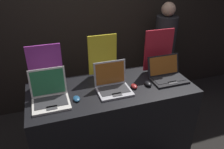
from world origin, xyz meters
TOP-DOWN VIEW (x-y plane):
  - wall_back at (0.00, 1.67)m, footprint 8.00×0.05m
  - display_counter at (0.00, 0.36)m, footprint 1.69×0.73m
  - laptop_front at (-0.62, 0.31)m, footprint 0.33×0.32m
  - mouse_front at (-0.39, 0.26)m, footprint 0.06×0.10m
  - promo_stand_front at (-0.62, 0.61)m, footprint 0.33×0.07m
  - laptop_middle at (-0.01, 0.32)m, footprint 0.33×0.29m
  - mouse_middle at (0.21, 0.29)m, footprint 0.06×0.09m
  - promo_stand_middle at (-0.01, 0.67)m, footprint 0.32×0.07m
  - laptop_back at (0.63, 0.34)m, footprint 0.37×0.30m
  - mouse_back at (0.37, 0.28)m, footprint 0.07×0.10m
  - promo_stand_back at (0.63, 0.57)m, footprint 0.35×0.07m
  - person_bystander at (1.11, 1.22)m, footprint 0.31×0.31m

SIDE VIEW (x-z plane):
  - display_counter at x=0.00m, z-range 0.00..0.98m
  - person_bystander at x=1.11m, z-range 0.03..1.67m
  - mouse_front at x=-0.39m, z-range 0.98..1.01m
  - mouse_middle at x=0.21m, z-range 0.98..1.01m
  - mouse_back at x=0.37m, z-range 0.98..1.02m
  - laptop_back at x=0.63m, z-range 0.92..1.15m
  - laptop_middle at x=-0.01m, z-range 0.91..1.18m
  - laptop_front at x=-0.62m, z-range 0.90..1.19m
  - promo_stand_front at x=-0.62m, z-range 0.97..1.41m
  - promo_stand_middle at x=-0.01m, z-range 0.97..1.43m
  - promo_stand_back at x=0.63m, z-range 0.97..1.46m
  - wall_back at x=0.00m, z-range 0.00..2.80m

